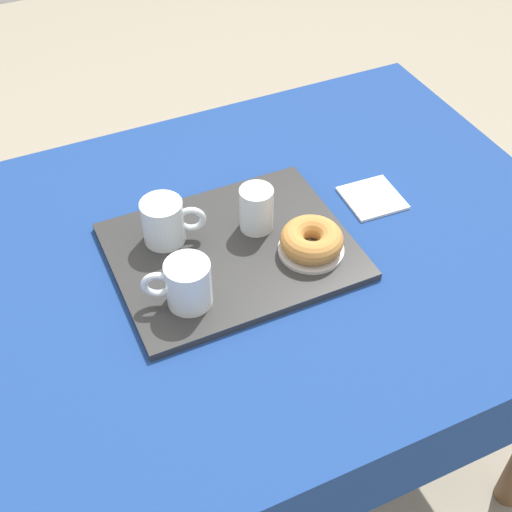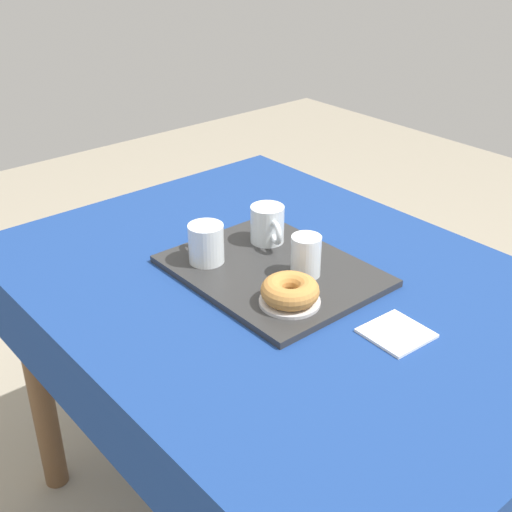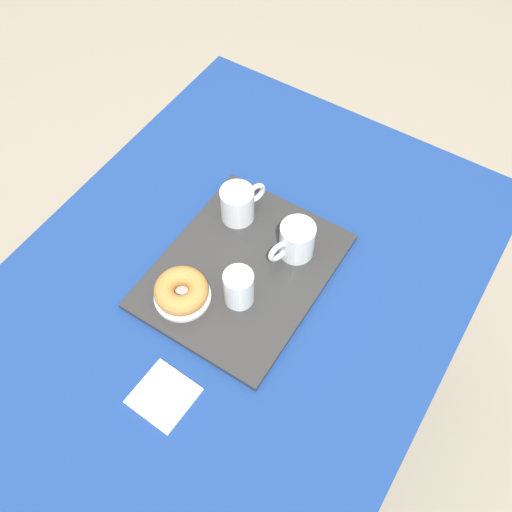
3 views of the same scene
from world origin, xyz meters
The scene contains 8 objects.
dining_table centered at (0.00, 0.00, 0.65)m, with size 1.24×0.93×0.75m.
serving_tray centered at (-0.04, 0.00, 0.76)m, with size 0.43×0.34×0.01m, color #2D2D2D.
tea_mug_left centered at (-0.16, -0.09, 0.81)m, with size 0.11×0.08×0.09m.
tea_mug_right centered at (-0.14, 0.07, 0.81)m, with size 0.11×0.08×0.09m.
water_glass_near centered at (0.02, 0.03, 0.80)m, with size 0.06×0.06×0.09m.
donut_plate_left centered at (0.09, -0.07, 0.77)m, with size 0.12×0.12×0.01m, color silver.
sugar_donut_left centered at (0.09, -0.07, 0.79)m, with size 0.11×0.11×0.04m, color #BC7F3D.
paper_napkin centered at (0.28, 0.03, 0.75)m, with size 0.11×0.11×0.01m, color white.
Camera 2 is at (0.89, -0.83, 1.46)m, focal length 47.20 mm.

